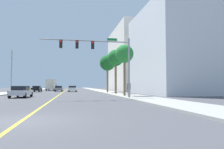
{
  "coord_description": "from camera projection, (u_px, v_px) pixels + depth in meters",
  "views": [
    {
      "loc": [
        2.03,
        -9.03,
        1.44
      ],
      "look_at": [
        8.4,
        24.16,
        3.27
      ],
      "focal_mm": 33.15,
      "sensor_mm": 36.0,
      "label": 1
    }
  ],
  "objects": [
    {
      "name": "building_right_near",
      "position": [
        183.0,
        52.0,
        37.14
      ],
      "size": [
        15.26,
        17.95,
        14.89
      ],
      "primitive_type": "cube",
      "color": "silver",
      "rests_on": "ground"
    },
    {
      "name": "ground",
      "position": [
        64.0,
        92.0,
        49.58
      ],
      "size": [
        192.0,
        192.0,
        0.0
      ],
      "primitive_type": "plane",
      "color": "#47474C"
    },
    {
      "name": "lane_marking_center",
      "position": [
        64.0,
        92.0,
        49.58
      ],
      "size": [
        0.16,
        144.0,
        0.01
      ],
      "primitive_type": "cube",
      "color": "yellow",
      "rests_on": "ground"
    },
    {
      "name": "sidewalk_left",
      "position": [
        21.0,
        92.0,
        47.75
      ],
      "size": [
        3.89,
        168.0,
        0.15
      ],
      "primitive_type": "cube",
      "color": "#B2ADA3",
      "rests_on": "ground"
    },
    {
      "name": "palm_far",
      "position": [
        108.0,
        63.0,
        41.07
      ],
      "size": [
        3.12,
        3.12,
        7.38
      ],
      "color": "brown",
      "rests_on": "sidewalk_right"
    },
    {
      "name": "pedestrian",
      "position": [
        129.0,
        89.0,
        24.58
      ],
      "size": [
        0.38,
        0.38,
        1.8
      ],
      "rotation": [
        0.0,
        0.0,
        2.1
      ],
      "color": "#726651",
      "rests_on": "sidewalk_right"
    },
    {
      "name": "palm_near",
      "position": [
        124.0,
        54.0,
        27.28
      ],
      "size": [
        2.42,
        2.42,
        6.72
      ],
      "color": "brown",
      "rests_on": "sidewalk_right"
    },
    {
      "name": "car_gray",
      "position": [
        59.0,
        89.0,
        51.91
      ],
      "size": [
        1.87,
        3.82,
        1.39
      ],
      "rotation": [
        0.0,
        0.0,
        -0.01
      ],
      "color": "slate",
      "rests_on": "ground"
    },
    {
      "name": "car_silver",
      "position": [
        21.0,
        92.0,
        25.25
      ],
      "size": [
        2.02,
        4.43,
        1.41
      ],
      "rotation": [
        0.0,
        0.0,
        -0.03
      ],
      "color": "#BCBCC1",
      "rests_on": "ground"
    },
    {
      "name": "sidewalk_right",
      "position": [
        104.0,
        91.0,
        51.41
      ],
      "size": [
        3.89,
        168.0,
        0.15
      ],
      "primitive_type": "cube",
      "color": "#9E9B93",
      "rests_on": "ground"
    },
    {
      "name": "palm_mid",
      "position": [
        116.0,
        59.0,
        34.23
      ],
      "size": [
        2.74,
        2.74,
        7.27
      ],
      "color": "brown",
      "rests_on": "sidewalk_right"
    },
    {
      "name": "car_white",
      "position": [
        73.0,
        89.0,
        49.74
      ],
      "size": [
        2.1,
        4.51,
        1.41
      ],
      "rotation": [
        0.0,
        0.0,
        -0.05
      ],
      "color": "white",
      "rests_on": "ground"
    },
    {
      "name": "street_lamp",
      "position": [
        12.0,
        69.0,
        35.53
      ],
      "size": [
        0.56,
        0.28,
        7.44
      ],
      "color": "gray",
      "rests_on": "sidewalk_left"
    },
    {
      "name": "car_yellow",
      "position": [
        22.0,
        90.0,
        35.38
      ],
      "size": [
        2.09,
        4.58,
        1.39
      ],
      "rotation": [
        0.0,
        0.0,
        3.11
      ],
      "color": "gold",
      "rests_on": "ground"
    },
    {
      "name": "traffic_signal_mast",
      "position": [
        101.0,
        52.0,
        22.37
      ],
      "size": [
        9.62,
        0.36,
        6.58
      ],
      "color": "gray",
      "rests_on": "sidewalk_right"
    },
    {
      "name": "car_black",
      "position": [
        37.0,
        89.0,
        47.4
      ],
      "size": [
        1.86,
        3.91,
        1.39
      ],
      "rotation": [
        0.0,
        0.0,
        3.11
      ],
      "color": "black",
      "rests_on": "ground"
    },
    {
      "name": "delivery_truck",
      "position": [
        51.0,
        85.0,
        61.19
      ],
      "size": [
        2.66,
        7.46,
        3.28
      ],
      "rotation": [
        0.0,
        0.0,
        -0.03
      ],
      "color": "#194799",
      "rests_on": "ground"
    },
    {
      "name": "building_right_far",
      "position": [
        136.0,
        60.0,
        60.59
      ],
      "size": [
        12.56,
        22.35,
        17.89
      ],
      "primitive_type": "cube",
      "color": "silver",
      "rests_on": "ground"
    }
  ]
}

